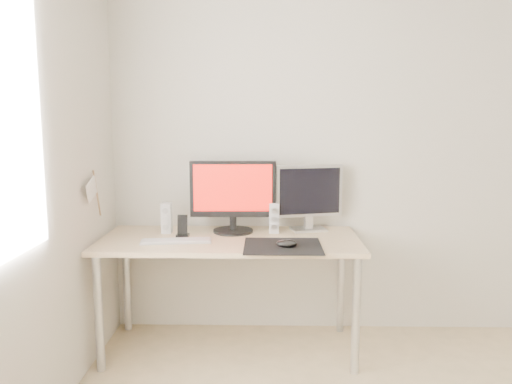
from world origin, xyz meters
name	(u,v)px	position (x,y,z in m)	size (l,w,h in m)	color
wall_back	(371,150)	(0.00, 1.75, 1.25)	(3.50, 3.50, 0.00)	beige
mousepad	(283,246)	(-0.61, 1.18, 0.73)	(0.45, 0.40, 0.00)	black
mouse	(286,243)	(-0.59, 1.15, 0.75)	(0.12, 0.07, 0.04)	black
desk	(230,250)	(-0.93, 1.38, 0.65)	(1.60, 0.70, 0.73)	#D1B587
main_monitor	(233,194)	(-0.92, 1.53, 0.98)	(0.55, 0.26, 0.47)	black
second_monitor	(309,194)	(-0.42, 1.61, 0.97)	(0.45, 0.21, 0.43)	silver
speaker_left	(167,218)	(-1.35, 1.51, 0.83)	(0.06, 0.08, 0.20)	white
speaker_right	(274,218)	(-0.65, 1.54, 0.83)	(0.06, 0.08, 0.20)	silver
keyboard	(176,241)	(-1.25, 1.27, 0.74)	(0.43, 0.17, 0.02)	silver
phone_dock	(183,230)	(-1.23, 1.41, 0.77)	(0.08, 0.07, 0.14)	black
pennant	(93,190)	(-1.72, 1.24, 1.05)	(0.01, 0.23, 0.29)	#A57F54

